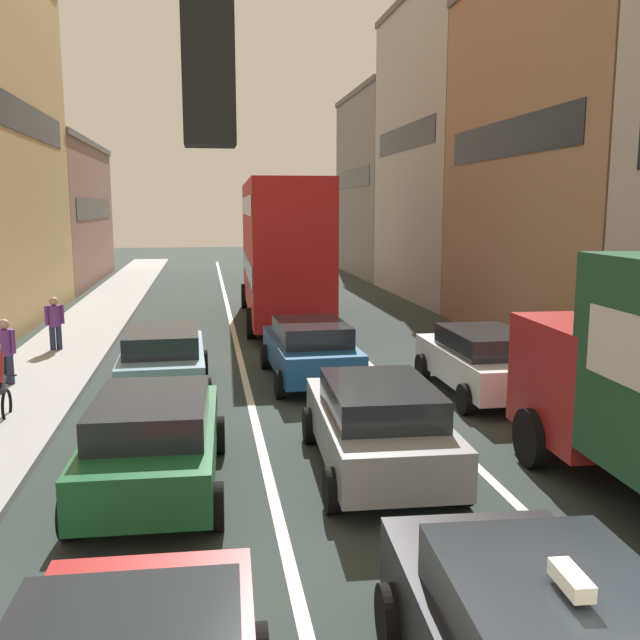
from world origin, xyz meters
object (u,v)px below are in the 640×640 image
sedan_left_lane_third (163,358)px  pedestrian_near_kerb (6,350)px  sedan_centre_lane_second (378,424)px  wagon_left_lane_second (154,439)px  pedestrian_mid_sidewalk (55,322)px  hatchback_centre_lane_third (310,349)px  bus_mid_queue_primary (282,245)px  sedan_right_lane_behind_truck (483,360)px

sedan_left_lane_third → pedestrian_near_kerb: size_ratio=2.61×
sedan_centre_lane_second → wagon_left_lane_second: bearing=95.4°
sedan_centre_lane_second → pedestrian_mid_sidewalk: pedestrian_mid_sidewalk is taller
pedestrian_near_kerb → hatchback_centre_lane_third: bearing=-67.9°
pedestrian_mid_sidewalk → sedan_left_lane_third: bearing=-172.2°
wagon_left_lane_second → pedestrian_near_kerb: 7.50m
sedan_centre_lane_second → bus_mid_queue_primary: (0.12, 14.88, 2.03)m
sedan_centre_lane_second → pedestrian_mid_sidewalk: size_ratio=2.63×
bus_mid_queue_primary → pedestrian_near_kerb: bus_mid_queue_primary is taller
wagon_left_lane_second → pedestrian_mid_sidewalk: (-3.45, 10.40, 0.15)m
hatchback_centre_lane_third → pedestrian_near_kerb: size_ratio=2.62×
bus_mid_queue_primary → pedestrian_near_kerb: bearing=141.2°
sedan_right_lane_behind_truck → wagon_left_lane_second: bearing=122.3°
bus_mid_queue_primary → pedestrian_near_kerb: (-7.33, -8.58, -1.88)m
pedestrian_mid_sidewalk → pedestrian_near_kerb: bearing=148.7°
hatchback_centre_lane_third → sedan_left_lane_third: same height
hatchback_centre_lane_third → sedan_right_lane_behind_truck: size_ratio=1.01×
pedestrian_near_kerb → pedestrian_mid_sidewalk: same height
sedan_centre_lane_second → wagon_left_lane_second: 3.47m
pedestrian_near_kerb → pedestrian_mid_sidewalk: (0.30, 3.91, 0.00)m
wagon_left_lane_second → pedestrian_mid_sidewalk: pedestrian_mid_sidewalk is taller
pedestrian_near_kerb → sedan_left_lane_third: bearing=-78.2°
wagon_left_lane_second → pedestrian_mid_sidewalk: 10.96m
pedestrian_near_kerb → pedestrian_mid_sidewalk: size_ratio=1.00×
sedan_centre_lane_second → pedestrian_near_kerb: 9.58m
wagon_left_lane_second → bus_mid_queue_primary: size_ratio=0.41×
sedan_left_lane_third → sedan_right_lane_behind_truck: same height
sedan_right_lane_behind_truck → pedestrian_near_kerb: 10.89m
sedan_left_lane_third → pedestrian_mid_sidewalk: bearing=33.4°
sedan_right_lane_behind_truck → hatchback_centre_lane_third: bearing=63.4°
hatchback_centre_lane_third → pedestrian_near_kerb: bearing=85.8°
pedestrian_mid_sidewalk → sedan_centre_lane_second: bearing=-172.8°
wagon_left_lane_second → sedan_right_lane_behind_truck: 8.16m
hatchback_centre_lane_third → sedan_right_lane_behind_truck: 4.08m
sedan_left_lane_third → sedan_right_lane_behind_truck: bearing=-102.0°
sedan_right_lane_behind_truck → pedestrian_mid_sidewalk: 12.02m
sedan_centre_lane_second → bus_mid_queue_primary: size_ratio=0.41×
sedan_left_lane_third → pedestrian_near_kerb: (-3.58, 0.82, 0.15)m
wagon_left_lane_second → sedan_left_lane_third: (-0.17, 5.67, 0.00)m
sedan_centre_lane_second → wagon_left_lane_second: (-3.46, -0.19, 0.00)m
wagon_left_lane_second → sedan_right_lane_behind_truck: same height
sedan_centre_lane_second → wagon_left_lane_second: size_ratio=1.00×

